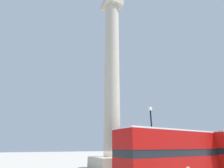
# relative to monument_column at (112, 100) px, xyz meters

# --- Properties ---
(monument_column) EXTENTS (4.92, 4.92, 21.95)m
(monument_column) POSITION_rel_monument_column_xyz_m (0.00, 0.00, 0.00)
(monument_column) COLOR #ADA593
(monument_column) RESTS_ON ground_plane
(bus_b) EXTENTS (10.78, 3.39, 4.27)m
(bus_b) POSITION_rel_monument_column_xyz_m (3.70, -4.14, -5.14)
(bus_b) COLOR #A80F0C
(bus_b) RESTS_ON ground_plane
(street_lamp) EXTENTS (0.39, 0.39, 6.68)m
(street_lamp) POSITION_rel_monument_column_xyz_m (3.19, -2.23, -3.99)
(street_lamp) COLOR black
(street_lamp) RESTS_ON ground_plane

